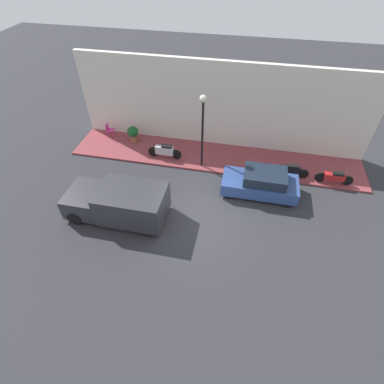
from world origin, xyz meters
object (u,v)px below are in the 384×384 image
object	(u,v)px
streetlamp	(203,119)
delivery_van	(118,202)
parked_car	(261,183)
potted_plant	(133,133)
motorcycle_red	(334,177)
scooter_silver	(165,151)
motorcycle_black	(290,170)
cafe_chair	(109,129)

from	to	relation	value
streetlamp	delivery_van	bearing A→B (deg)	145.42
parked_car	potted_plant	bearing A→B (deg)	68.81
parked_car	streetlamp	bearing A→B (deg)	65.40
parked_car	streetlamp	world-z (taller)	streetlamp
parked_car	delivery_van	world-z (taller)	delivery_van
motorcycle_red	scooter_silver	size ratio (longest dim) A/B	0.97
delivery_van	scooter_silver	world-z (taller)	delivery_van
scooter_silver	motorcycle_black	world-z (taller)	scooter_silver
scooter_silver	streetlamp	distance (m)	3.37
motorcycle_red	scooter_silver	distance (m)	9.42
cafe_chair	scooter_silver	bearing A→B (deg)	-110.41
motorcycle_red	scooter_silver	world-z (taller)	scooter_silver
potted_plant	delivery_van	bearing A→B (deg)	-165.92
delivery_van	cafe_chair	bearing A→B (deg)	27.06
motorcycle_red	streetlamp	world-z (taller)	streetlamp
motorcycle_red	streetlamp	size ratio (longest dim) A/B	0.46
delivery_van	potted_plant	xyz separation A→B (m)	(6.09, 1.53, -0.17)
potted_plant	cafe_chair	distance (m)	1.75
motorcycle_red	potted_plant	size ratio (longest dim) A/B	1.90
motorcycle_red	streetlamp	xyz separation A→B (m)	(0.07, 7.16, 2.55)
delivery_van	cafe_chair	xyz separation A→B (m)	(6.37, 3.26, -0.28)
streetlamp	cafe_chair	size ratio (longest dim) A/B	5.04
streetlamp	potted_plant	distance (m)	5.44
motorcycle_black	cafe_chair	xyz separation A→B (m)	(1.80, 11.23, 0.08)
parked_car	streetlamp	xyz separation A→B (m)	(1.53, 3.35, 2.40)
delivery_van	cafe_chair	size ratio (longest dim) A/B	5.58
delivery_van	motorcycle_black	bearing A→B (deg)	-60.15
motorcycle_red	potted_plant	distance (m)	11.92
potted_plant	cafe_chair	bearing A→B (deg)	80.82
cafe_chair	parked_car	bearing A→B (deg)	-109.16
delivery_van	potted_plant	bearing A→B (deg)	14.08
motorcycle_black	streetlamp	bearing A→B (deg)	90.60
motorcycle_black	delivery_van	bearing A→B (deg)	119.85
parked_car	cafe_chair	size ratio (longest dim) A/B	4.53
parked_car	motorcycle_black	bearing A→B (deg)	-43.46
scooter_silver	potted_plant	distance (m)	2.71
streetlamp	cafe_chair	bearing A→B (deg)	73.85
delivery_van	scooter_silver	xyz separation A→B (m)	(4.84, -0.87, -0.31)
parked_car	motorcycle_black	distance (m)	2.19
delivery_van	cafe_chair	world-z (taller)	delivery_van
potted_plant	motorcycle_red	bearing A→B (deg)	-97.90
parked_car	delivery_van	size ratio (longest dim) A/B	0.81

